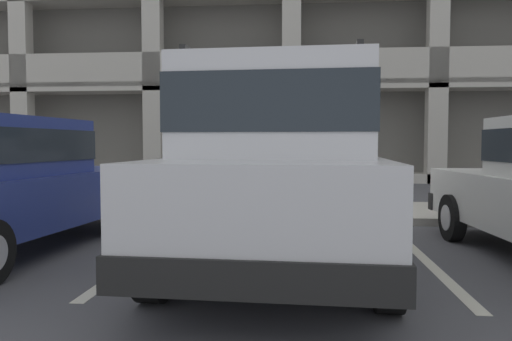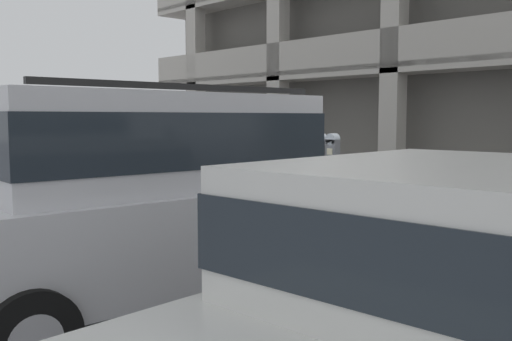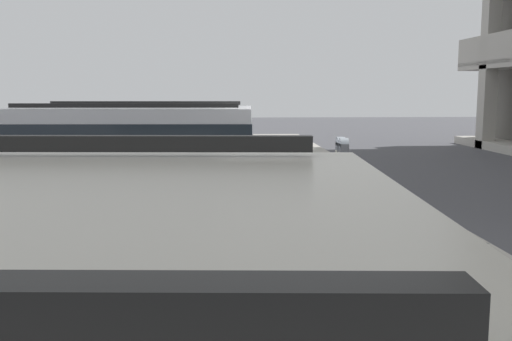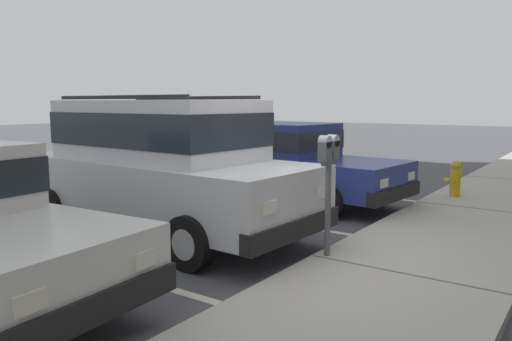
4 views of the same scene
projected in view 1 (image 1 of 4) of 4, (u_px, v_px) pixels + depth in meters
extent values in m
cube|color=#4C4C51|center=(287.00, 230.00, 7.54)|extent=(80.00, 80.00, 0.10)
cube|color=#ADA89E|center=(289.00, 211.00, 8.83)|extent=(40.00, 2.20, 0.12)
cube|color=#606060|center=(72.00, 205.00, 9.19)|extent=(0.03, 2.16, 0.00)
cube|color=#606060|center=(289.00, 208.00, 8.83)|extent=(0.03, 2.16, 0.00)
cube|color=silver|center=(162.00, 243.00, 6.29)|extent=(0.12, 4.80, 0.01)
cube|color=silver|center=(412.00, 247.00, 6.01)|extent=(0.12, 4.80, 0.01)
cube|color=silver|center=(283.00, 193.00, 5.24)|extent=(2.06, 4.78, 0.80)
cube|color=silver|center=(283.00, 115.00, 5.14)|extent=(1.75, 2.99, 0.84)
cube|color=#232B33|center=(283.00, 113.00, 5.14)|extent=(1.78, 3.01, 0.46)
cube|color=black|center=(296.00, 197.00, 7.54)|extent=(1.88, 0.25, 0.24)
cube|color=black|center=(251.00, 278.00, 2.97)|extent=(1.88, 0.25, 0.24)
cube|color=silver|center=(334.00, 173.00, 7.49)|extent=(0.24, 0.04, 0.14)
cube|color=silver|center=(259.00, 173.00, 7.65)|extent=(0.24, 0.04, 0.14)
cylinder|color=black|center=(361.00, 214.00, 6.58)|extent=(0.23, 0.67, 0.66)
cylinder|color=#B2B2B7|center=(361.00, 214.00, 6.58)|extent=(0.24, 0.37, 0.36)
cylinder|color=black|center=(226.00, 211.00, 6.82)|extent=(0.23, 0.67, 0.66)
cylinder|color=#B2B2B7|center=(226.00, 211.00, 6.82)|extent=(0.24, 0.37, 0.36)
cylinder|color=black|center=(388.00, 268.00, 3.69)|extent=(0.23, 0.67, 0.66)
cylinder|color=#B2B2B7|center=(388.00, 268.00, 3.69)|extent=(0.24, 0.37, 0.36)
cylinder|color=black|center=(154.00, 260.00, 3.94)|extent=(0.23, 0.67, 0.66)
cylinder|color=#B2B2B7|center=(154.00, 260.00, 3.94)|extent=(0.24, 0.37, 0.36)
cube|color=black|center=(351.00, 69.00, 5.02)|extent=(0.17, 2.62, 0.05)
cube|color=black|center=(218.00, 71.00, 5.21)|extent=(0.17, 2.62, 0.05)
cube|color=navy|center=(6.00, 200.00, 5.81)|extent=(2.10, 4.54, 0.60)
cube|color=black|center=(98.00, 196.00, 7.94)|extent=(1.74, 0.32, 0.24)
cube|color=silver|center=(130.00, 181.00, 7.88)|extent=(0.24, 0.05, 0.14)
cube|color=silver|center=(69.00, 180.00, 8.07)|extent=(0.24, 0.05, 0.14)
cylinder|color=black|center=(125.00, 211.00, 7.01)|extent=(0.21, 0.61, 0.60)
cylinder|color=#B2B2B7|center=(125.00, 211.00, 7.01)|extent=(0.21, 0.35, 0.33)
cylinder|color=black|center=(19.00, 209.00, 7.31)|extent=(0.21, 0.61, 0.60)
cylinder|color=#B2B2B7|center=(19.00, 209.00, 7.31)|extent=(0.21, 0.35, 0.33)
cube|color=black|center=(490.00, 201.00, 7.19)|extent=(1.74, 0.27, 0.24)
cube|color=silver|center=(453.00, 185.00, 7.24)|extent=(0.24, 0.05, 0.14)
cylinder|color=black|center=(452.00, 218.00, 6.42)|extent=(0.20, 0.61, 0.60)
cylinder|color=#B2B2B7|center=(452.00, 218.00, 6.42)|extent=(0.20, 0.34, 0.33)
cylinder|color=#595B60|center=(281.00, 181.00, 7.86)|extent=(0.07, 0.07, 1.09)
cube|color=#595B60|center=(282.00, 144.00, 7.83)|extent=(0.28, 0.06, 0.06)
cube|color=#515459|center=(275.00, 136.00, 7.83)|extent=(0.15, 0.11, 0.22)
cylinder|color=#9EA8B2|center=(275.00, 129.00, 7.83)|extent=(0.15, 0.11, 0.15)
cube|color=#B7B293|center=(275.00, 138.00, 7.78)|extent=(0.08, 0.01, 0.08)
cube|color=#515459|center=(288.00, 135.00, 7.82)|extent=(0.15, 0.11, 0.22)
cylinder|color=#9EA8B2|center=(288.00, 128.00, 7.81)|extent=(0.15, 0.11, 0.15)
cube|color=#B7B293|center=(288.00, 138.00, 7.76)|extent=(0.08, 0.01, 0.08)
cube|color=#B7B2A8|center=(293.00, 170.00, 20.99)|extent=(32.00, 10.00, 0.30)
cube|color=#B7B2A8|center=(294.00, 98.00, 20.83)|extent=(32.00, 10.00, 0.30)
cube|color=#B7B2A8|center=(291.00, 67.00, 15.93)|extent=(32.00, 0.20, 1.10)
cube|color=#B7B2A8|center=(294.00, 26.00, 20.67)|extent=(32.00, 10.00, 0.30)
cylinder|color=gold|center=(0.00, 193.00, 8.62)|extent=(0.20, 0.20, 0.55)
cylinder|color=gold|center=(8.00, 192.00, 8.61)|extent=(0.10, 0.07, 0.07)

